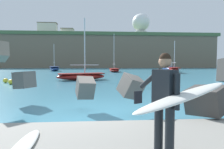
% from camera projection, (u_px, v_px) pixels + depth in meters
% --- Properties ---
extents(ground_plane, '(400.00, 400.00, 0.00)m').
position_uv_depth(ground_plane, '(99.00, 113.00, 7.30)').
color(ground_plane, teal).
extents(surfer_with_board, '(2.00, 1.51, 1.78)m').
position_uv_depth(surfer_with_board, '(171.00, 98.00, 3.20)').
color(surfer_with_board, black).
rests_on(surfer_with_board, walkway_path).
extents(spare_surfboard, '(0.41, 2.01, 0.19)m').
position_uv_depth(spare_surfboard, '(21.00, 148.00, 3.65)').
color(spare_surfboard, white).
rests_on(spare_surfboard, walkway_path).
extents(boat_near_left, '(5.54, 3.05, 6.70)m').
position_uv_depth(boat_near_left, '(81.00, 76.00, 21.56)').
color(boat_near_left, maroon).
rests_on(boat_near_left, ground).
extents(boat_near_right, '(1.91, 5.38, 2.26)m').
position_uv_depth(boat_near_right, '(168.00, 68.00, 45.33)').
color(boat_near_right, navy).
rests_on(boat_near_right, ground).
extents(boat_mid_left, '(2.10, 6.10, 8.02)m').
position_uv_depth(boat_mid_left, '(114.00, 70.00, 41.52)').
color(boat_mid_left, maroon).
rests_on(boat_mid_left, ground).
extents(boat_mid_centre, '(3.71, 6.00, 6.32)m').
position_uv_depth(boat_mid_centre, '(54.00, 68.00, 46.48)').
color(boat_mid_centre, navy).
rests_on(boat_mid_centre, ground).
extents(boat_far_left, '(2.97, 6.52, 5.99)m').
position_uv_depth(boat_far_left, '(174.00, 70.00, 37.52)').
color(boat_far_left, maroon).
rests_on(boat_far_left, ground).
extents(mooring_buoy_inner, '(0.44, 0.44, 0.44)m').
position_uv_depth(mooring_buoy_inner, '(5.00, 81.00, 18.46)').
color(mooring_buoy_inner, yellow).
rests_on(mooring_buoy_inner, ground).
extents(mooring_buoy_middle, '(0.44, 0.44, 0.44)m').
position_uv_depth(mooring_buoy_middle, '(11.00, 82.00, 17.12)').
color(mooring_buoy_middle, yellow).
rests_on(mooring_buoy_middle, ground).
extents(headland_bluff, '(104.65, 36.39, 13.33)m').
position_uv_depth(headland_bluff, '(85.00, 52.00, 89.69)').
color(headland_bluff, '#756651').
rests_on(headland_bluff, ground).
extents(radar_dome, '(7.89, 7.89, 10.91)m').
position_uv_depth(radar_dome, '(141.00, 24.00, 90.04)').
color(radar_dome, silver).
rests_on(radar_dome, headland_bluff).
extents(station_building_west, '(5.86, 6.30, 5.04)m').
position_uv_depth(station_building_west, '(68.00, 34.00, 95.88)').
color(station_building_west, beige).
rests_on(station_building_west, headland_bluff).
extents(station_building_central, '(8.29, 4.31, 6.33)m').
position_uv_depth(station_building_central, '(48.00, 30.00, 87.99)').
color(station_building_central, silver).
rests_on(station_building_central, headland_bluff).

